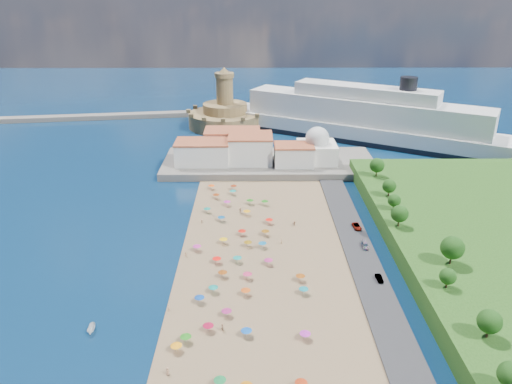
{
  "coord_description": "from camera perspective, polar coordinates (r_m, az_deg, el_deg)",
  "views": [
    {
      "loc": [
        2.83,
        -129.67,
        72.31
      ],
      "look_at": [
        4.0,
        25.0,
        8.0
      ],
      "focal_mm": 35.0,
      "sensor_mm": 36.0,
      "label": 1
    }
  ],
  "objects": [
    {
      "name": "hillside_trees",
      "position": [
        145.57,
        18.42,
        -4.02
      ],
      "size": [
        13.02,
        112.35,
        7.74
      ],
      "color": "#382314",
      "rests_on": "hillside"
    },
    {
      "name": "waterfront_buildings",
      "position": [
        213.35,
        -2.0,
        4.99
      ],
      "size": [
        57.0,
        29.0,
        11.0
      ],
      "color": "silver",
      "rests_on": "terrace"
    },
    {
      "name": "ground",
      "position": [
        148.49,
        -1.48,
        -6.57
      ],
      "size": [
        700.0,
        700.0,
        0.0
      ],
      "primitive_type": "plane",
      "color": "#071938",
      "rests_on": "ground"
    },
    {
      "name": "breakwater",
      "position": [
        312.53,
        -21.8,
        7.84
      ],
      "size": [
        199.03,
        34.77,
        2.6
      ],
      "primitive_type": "cube",
      "rotation": [
        0.0,
        0.0,
        0.14
      ],
      "color": "#59544C",
      "rests_on": "ground"
    },
    {
      "name": "cruise_ship",
      "position": [
        256.47,
        12.19,
        7.96
      ],
      "size": [
        142.41,
        94.38,
        33.04
      ],
      "color": "black",
      "rests_on": "ground"
    },
    {
      "name": "fortress",
      "position": [
        275.99,
        -3.54,
        8.78
      ],
      "size": [
        40.0,
        40.0,
        32.4
      ],
      "color": "olive",
      "rests_on": "ground"
    },
    {
      "name": "beach_parasols",
      "position": [
        138.59,
        -2.06,
        -7.85
      ],
      "size": [
        31.56,
        114.37,
        2.2
      ],
      "color": "gray",
      "rests_on": "beach"
    },
    {
      "name": "parked_cars",
      "position": [
        153.22,
        12.18,
        -5.56
      ],
      "size": [
        2.69,
        34.76,
        1.36
      ],
      "color": "gray",
      "rests_on": "promenade"
    },
    {
      "name": "domed_building",
      "position": [
        212.17,
        6.97,
        5.04
      ],
      "size": [
        16.0,
        16.0,
        15.0
      ],
      "color": "silver",
      "rests_on": "terrace"
    },
    {
      "name": "moored_boats",
      "position": [
        112.37,
        -19.66,
        -18.53
      ],
      "size": [
        4.63,
        25.91,
        1.69
      ],
      "color": "white",
      "rests_on": "ground"
    },
    {
      "name": "beachgoers",
      "position": [
        142.32,
        -3.07,
        -7.46
      ],
      "size": [
        34.62,
        77.88,
        1.89
      ],
      "color": "tan",
      "rests_on": "beach"
    },
    {
      "name": "jetty",
      "position": [
        248.52,
        -3.86,
        5.9
      ],
      "size": [
        18.0,
        70.0,
        2.4
      ],
      "primitive_type": "cube",
      "color": "#59544C",
      "rests_on": "ground"
    },
    {
      "name": "terrace",
      "position": [
        214.8,
        1.51,
        3.32
      ],
      "size": [
        90.0,
        36.0,
        3.0
      ],
      "primitive_type": "cube",
      "color": "#59544C",
      "rests_on": "ground"
    }
  ]
}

